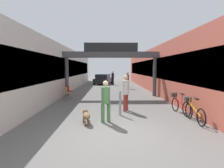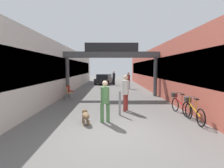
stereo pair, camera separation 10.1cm
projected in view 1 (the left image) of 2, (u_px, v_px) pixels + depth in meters
ground_plane at (114, 133)px, 5.78m from camera, size 80.00×80.00×0.00m
storefront_left at (57, 70)px, 16.46m from camera, size 3.00×26.00×3.87m
storefront_right at (164, 70)px, 16.66m from camera, size 3.00×26.00×3.87m
arcade_sign_gateway at (111, 59)px, 13.12m from camera, size 7.40×0.47×4.00m
pedestrian_with_dog at (106, 99)px, 6.84m from camera, size 0.42×0.42×1.65m
pedestrian_companion at (126, 90)px, 8.67m from camera, size 0.47×0.47×1.79m
pedestrian_carrying_crate at (128, 79)px, 18.11m from camera, size 0.47×0.47×1.72m
pedestrian_elderly_walking at (113, 77)px, 21.91m from camera, size 0.47×0.47×1.77m
dog_on_leash at (86, 116)px, 6.68m from camera, size 0.44×0.74×0.52m
bicycle_orange_nearest at (193, 111)px, 7.01m from camera, size 0.46×1.69×0.98m
bicycle_red_second at (179, 104)px, 8.26m from camera, size 0.46×1.68×0.98m
bollard_post_metal at (120, 103)px, 7.89m from camera, size 0.10×0.10×1.13m
cafe_chair_wood_nearer at (68, 92)px, 11.61m from camera, size 0.41×0.41×0.89m
cafe_chair_red_farther at (69, 90)px, 12.62m from camera, size 0.57×0.57×0.89m
parked_car_black at (103, 79)px, 23.48m from camera, size 2.55×4.28×1.33m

